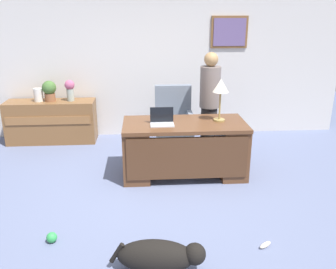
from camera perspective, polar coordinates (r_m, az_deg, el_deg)
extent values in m
plane|color=slate|center=(4.67, -1.24, -9.98)|extent=(12.00, 12.00, 0.00)
cube|color=silver|center=(6.75, -2.43, 11.22)|extent=(7.00, 0.12, 2.70)
cube|color=brown|center=(6.80, 9.61, 15.57)|extent=(0.66, 0.03, 0.56)
cube|color=slate|center=(6.78, 9.65, 15.56)|extent=(0.58, 0.01, 0.48)
cube|color=brown|center=(5.06, 2.62, 1.61)|extent=(1.71, 0.82, 0.05)
cube|color=brown|center=(5.16, -4.94, -2.68)|extent=(0.36, 0.76, 0.73)
cube|color=brown|center=(5.30, 9.84, -2.27)|extent=(0.36, 0.76, 0.73)
cube|color=#4E2F1C|center=(4.82, 3.07, -3.74)|extent=(1.61, 0.04, 0.58)
cube|color=brown|center=(6.81, -17.79, 1.96)|extent=(1.54, 0.48, 0.74)
cube|color=brown|center=(6.55, -18.34, 2.07)|extent=(1.44, 0.02, 0.14)
cube|color=slate|center=(6.00, 0.96, 0.61)|extent=(0.60, 0.58, 0.18)
cylinder|color=black|center=(6.07, 0.95, -1.45)|extent=(0.10, 0.10, 0.28)
cylinder|color=black|center=(6.12, 0.94, -2.46)|extent=(0.52, 0.52, 0.05)
cube|color=slate|center=(6.11, 0.79, 4.90)|extent=(0.60, 0.12, 0.62)
cube|color=slate|center=(5.92, -1.54, 2.39)|extent=(0.08, 0.50, 0.22)
cube|color=slate|center=(5.97, 3.46, 2.49)|extent=(0.08, 0.50, 0.22)
cylinder|color=#262323|center=(5.96, 6.37, 0.65)|extent=(0.26, 0.26, 0.79)
cylinder|color=slate|center=(5.78, 6.63, 7.41)|extent=(0.32, 0.32, 0.64)
sphere|color=#A57E51|center=(5.71, 6.80, 11.65)|extent=(0.22, 0.22, 0.22)
ellipsoid|color=black|center=(3.47, -1.96, -18.55)|extent=(0.74, 0.39, 0.30)
sphere|color=black|center=(3.44, 4.24, -18.20)|extent=(0.20, 0.20, 0.20)
cylinder|color=black|center=(3.50, -8.03, -17.93)|extent=(0.15, 0.06, 0.21)
cube|color=#B2B5BA|center=(4.93, -0.92, 1.56)|extent=(0.32, 0.22, 0.01)
cube|color=black|center=(4.99, -0.99, 3.15)|extent=(0.32, 0.01, 0.21)
cylinder|color=#9E8447|center=(5.18, 8.03, 2.29)|extent=(0.16, 0.16, 0.02)
cylinder|color=#9E8447|center=(5.12, 8.14, 4.50)|extent=(0.02, 0.02, 0.39)
cone|color=silver|center=(5.06, 8.29, 7.62)|extent=(0.22, 0.22, 0.18)
cylinder|color=#9BA59A|center=(6.61, -15.08, 6.03)|extent=(0.12, 0.12, 0.21)
sphere|color=#B35579|center=(6.58, -15.21, 7.53)|extent=(0.17, 0.17, 0.17)
cylinder|color=silver|center=(6.74, -19.69, 5.87)|extent=(0.16, 0.16, 0.23)
cylinder|color=brown|center=(6.70, -18.02, 5.59)|extent=(0.18, 0.18, 0.14)
sphere|color=#456D33|center=(6.66, -18.17, 7.01)|extent=(0.24, 0.24, 0.24)
sphere|color=green|center=(4.04, -17.79, -15.14)|extent=(0.11, 0.11, 0.11)
ellipsoid|color=beige|center=(3.94, 15.03, -16.40)|extent=(0.16, 0.13, 0.05)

